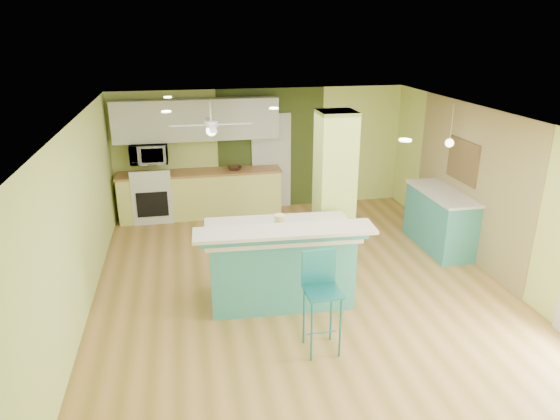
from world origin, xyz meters
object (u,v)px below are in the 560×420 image
(peninsula, at_px, (280,262))
(fruit_bowl, at_px, (235,168))
(canister, at_px, (280,221))
(bar_stool, at_px, (321,286))
(side_counter, at_px, (440,219))

(peninsula, bearing_deg, fruit_bowl, 96.61)
(fruit_bowl, relative_size, canister, 1.58)
(bar_stool, distance_m, canister, 1.31)
(canister, bearing_deg, peninsula, -93.79)
(canister, bearing_deg, bar_stool, -79.01)
(bar_stool, xyz_separation_m, canister, (-0.24, 1.25, 0.34))
(peninsula, height_order, fruit_bowl, peninsula)
(bar_stool, relative_size, fruit_bowl, 4.25)
(peninsula, xyz_separation_m, side_counter, (3.07, 1.21, -0.06))
(peninsula, height_order, side_counter, peninsula)
(side_counter, xyz_separation_m, canister, (-3.07, -1.16, 0.65))
(peninsula, relative_size, side_counter, 1.48)
(fruit_bowl, bearing_deg, bar_stool, -84.32)
(peninsula, relative_size, bar_stool, 1.90)
(peninsula, distance_m, fruit_bowl, 3.58)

